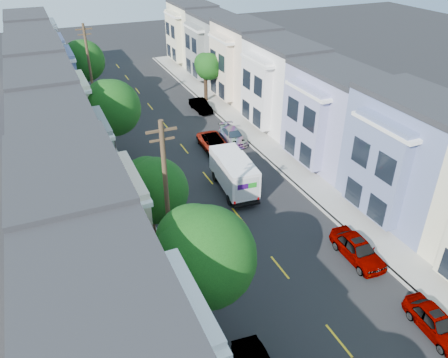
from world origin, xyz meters
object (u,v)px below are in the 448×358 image
Objects in this scene: utility_pole_near at (167,205)px; parked_left_c at (201,272)px; parked_right_b at (358,249)px; utility_pole_far at (91,74)px; parked_right_a at (436,322)px; parked_left_d at (155,191)px; parked_right_c at (233,136)px; tree_e at (83,61)px; lead_sedan at (214,143)px; tree_b at (203,258)px; tree_c at (154,191)px; fedex_truck at (234,172)px; parked_right_d at (201,106)px; tree_d at (111,108)px; tree_far_r at (208,67)px.

utility_pole_near is 4.83m from parked_left_c.
utility_pole_near is 12.45m from parked_right_b.
parked_right_a is (11.20, -35.48, -4.51)m from utility_pole_far.
parked_left_d is 12.07m from parked_right_c.
lead_sedan is (8.83, -16.60, -4.49)m from tree_e.
lead_sedan is at bearing -51.91° from utility_pole_far.
tree_b is at bearing -94.23° from parked_left_d.
lead_sedan is 1.19× the size of parked_left_c.
tree_c is at bearing 136.52° from parked_right_a.
tree_c is at bearing -123.95° from lead_sedan.
fedex_truck is 17.25m from parked_right_d.
lead_sedan is 1.18× the size of parked_right_a.
utility_pole_far is at bearing 89.99° from tree_c.
fedex_truck is 7.41m from lead_sedan.
tree_b is at bearing -90.00° from tree_e.
parked_right_b is (11.20, -3.18, -4.42)m from utility_pole_near.
tree_e is at bearing 90.02° from utility_pole_far.
tree_d is 1.97× the size of parked_right_d.
parked_right_c is at bearing 94.59° from parked_right_a.
tree_d is 1.92× the size of parked_left_c.
fedex_truck reaches higher than parked_right_c.
lead_sedan is 18.07m from parked_right_b.
tree_c is 15.15m from lead_sedan.
parked_right_b is (11.20, -29.18, -4.42)m from utility_pole_far.
tree_b is at bearing -90.00° from tree_c.
fedex_truck is 17.40m from parked_right_a.
fedex_truck is at bearing -111.13° from parked_right_c.
tree_far_r is at bearing 50.28° from parked_right_d.
fedex_truck is (7.52, 7.50, -3.57)m from utility_pole_near.
utility_pole_near is at bearing -89.99° from tree_d.
parked_right_c is (11.20, 21.01, -5.02)m from tree_b.
tree_b is 14.86m from parked_left_d.
tree_e is 0.75× the size of utility_pole_far.
utility_pole_far is 2.59× the size of parked_right_d.
parked_right_c is (-1.99, -11.37, -3.48)m from tree_far_r.
fedex_truck reaches higher than parked_left_c.
tree_far_r is 4.81m from parked_right_d.
parked_right_b is at bearing -69.00° from utility_pole_far.
parked_left_c is at bearing -112.77° from tree_far_r.
parked_left_d is (1.40, -17.40, -4.38)m from utility_pole_far.
tree_e is at bearing 128.69° from parked_right_c.
tree_c is 1.36× the size of lead_sedan.
tree_far_r is 1.20× the size of parked_left_d.
tree_d reaches higher than tree_c.
parked_left_c reaches higher than parked_right_d.
parked_right_b is at bearing 11.09° from tree_b.
tree_c is (-0.00, 8.37, -1.31)m from tree_b.
utility_pole_near is at bearing -90.00° from tree_e.
tree_b is 1.05× the size of tree_d.
fedex_truck reaches higher than parked_right_d.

